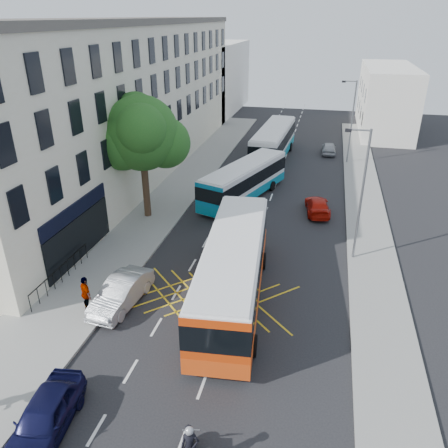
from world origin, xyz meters
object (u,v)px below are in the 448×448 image
Objects in this scene: lamp_near at (361,189)px; pedestrian_far at (86,294)px; parked_car_silver at (121,293)px; red_hatchback at (318,206)px; distant_car_grey at (273,136)px; bus_near at (233,270)px; motorbike at (190,448)px; parked_car_blue at (45,417)px; street_tree at (141,134)px; lamp_far at (351,118)px; distant_car_silver at (329,148)px; bus_mid at (244,181)px; bus_far at (273,142)px.

lamp_near is 16.16m from pedestrian_far.
red_hatchback is at bearing 62.51° from parked_car_silver.
bus_near is at bearing -80.38° from distant_car_grey.
parked_car_blue is (-5.49, 0.10, -0.16)m from motorbike.
distant_car_grey is at bearing 74.86° from street_tree.
lamp_far is 2.18× the size of distant_car_silver.
distant_car_grey is at bearing 108.83° from bus_mid.
bus_near is 10.82m from parked_car_blue.
lamp_near is at bearing 101.49° from red_hatchback.
street_tree is at bearing -110.14° from bus_far.
bus_mid reaches higher than distant_car_grey.
bus_mid reaches higher than parked_car_blue.
distant_car_silver is (10.01, 30.73, -0.11)m from parked_car_silver.
distant_car_grey reaches higher than distant_car_silver.
distant_car_silver is (4.46, 28.93, -1.20)m from bus_near.
bus_near is at bearing 23.99° from parked_car_silver.
distant_car_silver is (12.92, 20.11, -5.67)m from street_tree.
parked_car_blue is at bearing -78.91° from street_tree.
bus_near is (-6.25, -25.84, -2.79)m from lamp_far.
bus_mid reaches higher than motorbike.
bus_far is at bearing 104.61° from bus_mid.
distant_car_silver is (0.56, 16.44, 0.03)m from red_hatchback.
lamp_far is at bearing 71.03° from bus_near.
pedestrian_far reaches higher than distant_car_grey.
pedestrian_far is (-6.94, -2.81, -0.71)m from bus_near.
motorbike is at bearing 83.36° from distant_car_silver.
pedestrian_far is at bearing -82.59° from street_tree.
bus_far is (0.89, 11.60, 0.23)m from bus_mid.
distant_car_grey is (-2.07, 32.39, -1.12)m from bus_near.
parked_car_silver is (-0.70, 7.81, 0.01)m from parked_car_blue.
red_hatchback is 0.81× the size of distant_car_grey.
pedestrian_far reaches higher than motorbike.
lamp_far is at bearing 67.52° from motorbike.
parked_car_silver is (-3.41, -15.91, -0.80)m from bus_mid.
distant_car_grey is (-5.98, 19.91, 0.11)m from red_hatchback.
lamp_far is at bearing 49.19° from street_tree.
bus_mid is 2.51× the size of parked_car_blue.
red_hatchback is at bearing -99.97° from lamp_far.
street_tree is 1.97× the size of parked_car_silver.
parked_car_blue is 7.84m from parked_car_silver.
bus_near is 13.14m from red_hatchback.
bus_mid is at bearing 83.90° from parked_car_silver.
parked_car_blue is (3.61, -18.42, -5.57)m from street_tree.
motorbike is 10.26m from pedestrian_far.
parked_car_blue is at bearing 75.42° from distant_car_silver.
red_hatchback is 18.75m from pedestrian_far.
red_hatchback is (5.15, -13.23, -1.17)m from bus_far.
parked_car_silver is 17.13m from red_hatchback.
lamp_near is 1.79× the size of parked_car_silver.
lamp_far is 14.75m from bus_mid.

